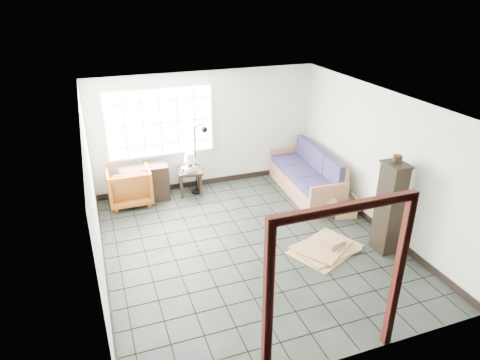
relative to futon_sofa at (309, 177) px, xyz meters
name	(u,v)px	position (x,y,z in m)	size (l,w,h in m)	color
ground	(250,245)	(-1.98, -1.57, -0.36)	(5.50, 5.50, 0.00)	black
room_shell	(251,157)	(-1.98, -1.54, 1.32)	(5.02, 5.52, 2.61)	beige
window_panel	(160,122)	(-2.98, 1.13, 1.24)	(2.32, 0.08, 1.52)	silver
doorway_trim	(339,268)	(-1.98, -4.27, 1.02)	(1.80, 0.08, 2.20)	#3C120D
futon_sofa	(309,177)	(0.00, 0.00, 0.00)	(0.95, 2.27, 0.99)	brown
armchair	(129,183)	(-3.79, 0.83, 0.09)	(0.87, 0.81, 0.89)	brown
side_table	(190,174)	(-2.48, 0.83, 0.11)	(0.57, 0.57, 0.57)	black
table_lamp	(190,158)	(-2.47, 0.77, 0.49)	(0.32, 0.32, 0.41)	black
projector	(189,169)	(-2.51, 0.77, 0.26)	(0.34, 0.31, 0.10)	silver
floor_lamp	(200,157)	(-2.25, 0.74, 0.52)	(0.43, 0.43, 1.64)	black
console_shelf	(145,184)	(-3.45, 0.83, 0.03)	(1.01, 0.43, 0.78)	black
tall_shelf	(389,207)	(0.17, -2.47, 0.48)	(0.35, 0.45, 1.64)	black
pot	(397,159)	(0.21, -2.42, 1.33)	(0.18, 0.18, 0.11)	black
open_box	(343,208)	(0.17, -1.18, -0.21)	(0.79, 0.50, 0.42)	olive
cardboard_pile	(326,248)	(-0.78, -2.16, -0.31)	(1.43, 1.26, 0.17)	olive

